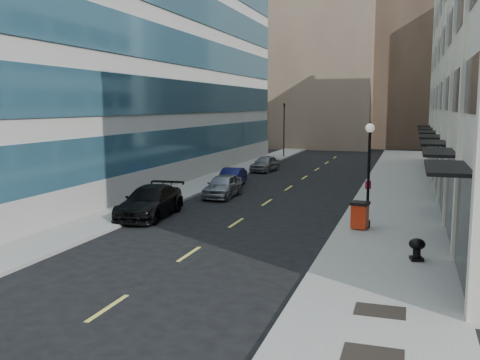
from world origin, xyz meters
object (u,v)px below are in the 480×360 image
Objects in this scene: trash_bin at (360,214)px; urn_planter at (417,247)px; car_black_pickup at (150,202)px; sign_post at (368,195)px; traffic_signal at (284,107)px; car_blue_sedan at (232,177)px; car_silver_sedan at (223,186)px; car_grey_sedan at (265,164)px; lamppost at (369,166)px.

trash_bin reaches higher than urn_planter.
car_black_pickup is 14.20m from urn_planter.
trash_bin is 1.53× the size of urn_planter.
trash_bin is 0.99m from sign_post.
car_black_pickup is (0.70, -34.00, -4.90)m from traffic_signal.
car_blue_sedan is at bearing 82.14° from car_black_pickup.
car_blue_sedan is 1.70× the size of sign_post.
car_black_pickup is at bearing 160.70° from urn_planter.
car_blue_sedan is 4.81× the size of urn_planter.
sign_post is at bearing -36.39° from car_silver_sedan.
car_silver_sedan reaches higher than trash_bin.
car_silver_sedan is at bearing 123.43° from sign_post.
urn_planter is at bearing -69.98° from traffic_signal.
car_black_pickup is 11.55m from car_blue_sedan.
traffic_signal is at bearing 102.60° from car_grey_sedan.
car_silver_sedan is at bearing 151.57° from trash_bin.
sign_post is (10.57, -20.67, 0.97)m from car_grey_sedan.
trash_bin is at bearing -38.99° from car_silver_sedan.
car_silver_sedan is at bearing 145.16° from lamppost.
trash_bin is at bearing -71.22° from traffic_signal.
car_black_pickup is at bearing -104.48° from car_silver_sedan.
car_black_pickup is at bearing -84.93° from car_grey_sedan.
sign_post is 2.84× the size of urn_planter.
lamppost is (11.90, -33.68, -2.63)m from traffic_signal.
car_grey_sedan is (-0.03, 9.47, 0.04)m from car_blue_sedan.
car_blue_sedan is 9.47m from car_grey_sedan.
traffic_signal reaches higher than trash_bin.
sign_post reaches higher than urn_planter.
traffic_signal is 36.35m from trash_bin.
sign_post reaches higher than car_blue_sedan.
sign_post is (11.20, 0.33, 0.87)m from car_black_pickup.
car_blue_sedan is 0.97× the size of car_grey_sedan.
car_blue_sedan is at bearing 133.23° from lamppost.
traffic_signal is at bearing 89.98° from car_blue_sedan.
car_black_pickup is 1.39× the size of car_blue_sedan.
urn_planter is at bearing -23.89° from car_black_pickup.
traffic_signal is 14.00m from car_grey_sedan.
sign_post is (11.90, -33.67, -4.04)m from traffic_signal.
car_black_pickup is 10.90m from trash_bin.
urn_planter is (2.50, -4.59, -0.18)m from trash_bin.
car_silver_sedan is 3.40× the size of trash_bin.
car_silver_sedan reaches higher than urn_planter.
lamppost is (10.54, -11.22, 2.43)m from car_blue_sedan.
car_black_pickup is 1.29× the size of car_silver_sedan.
urn_planter is (12.74, -16.23, -0.00)m from car_blue_sedan.
traffic_signal is 35.94m from sign_post.
car_blue_sedan is at bearing 111.48° from sign_post.
trash_bin is at bearing -52.13° from car_blue_sedan.
car_grey_sedan is at bearing 95.31° from sign_post.
trash_bin is (9.30, -7.10, 0.10)m from car_silver_sedan.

